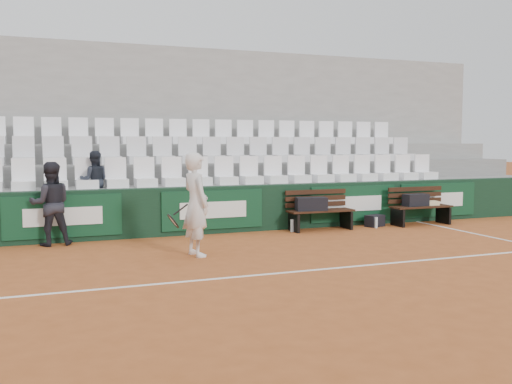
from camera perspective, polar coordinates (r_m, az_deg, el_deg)
name	(u,v)px	position (r m, az deg, el deg)	size (l,w,h in m)	color
ground	(300,272)	(8.68, 4.38, -7.94)	(80.00, 80.00, 0.00)	#A75325
court_baseline	(300,271)	(8.68, 4.38, -7.91)	(18.00, 0.06, 0.01)	white
back_barrier	(223,209)	(12.29, -3.32, -1.74)	(18.00, 0.34, 1.00)	black
grandstand_tier_front	(211,206)	(12.87, -4.47, -1.44)	(18.00, 0.95, 1.00)	gray
grandstand_tier_mid	(200,193)	(13.76, -5.61, -0.09)	(18.00, 0.95, 1.45)	gray
grandstand_tier_back	(190,181)	(14.65, -6.61, 1.09)	(18.00, 0.95, 1.90)	gray
grandstand_rear_wall	(184,132)	(15.23, -7.25, 5.94)	(18.00, 0.30, 4.40)	#979794
seat_row_front	(213,171)	(12.64, -4.27, 2.15)	(11.90, 0.44, 0.63)	white
seat_row_mid	(202,150)	(13.53, -5.45, 4.23)	(11.90, 0.44, 0.63)	silver
seat_row_back	(191,131)	(14.45, -6.48, 6.06)	(11.90, 0.44, 0.63)	white
bench_left	(321,220)	(12.71, 6.47, -2.79)	(1.50, 0.56, 0.45)	#331A0F
bench_right	(421,215)	(13.98, 16.16, -2.25)	(1.50, 0.56, 0.45)	black
sports_bag_left	(311,204)	(12.51, 5.55, -1.20)	(0.67, 0.29, 0.29)	black
sports_bag_right	(416,200)	(13.88, 15.68, -0.77)	(0.60, 0.28, 0.28)	black
towel	(430,203)	(14.14, 17.02, -1.07)	(0.36, 0.26, 0.10)	beige
sports_bag_ground	(375,221)	(13.45, 11.79, -2.83)	(0.44, 0.27, 0.27)	black
water_bottle_near	(292,226)	(12.38, 3.64, -3.38)	(0.08, 0.08, 0.28)	#ACBEC3
water_bottle_far	(376,223)	(13.21, 11.92, -3.01)	(0.07, 0.07, 0.25)	silver
tennis_player	(196,204)	(9.75, -6.04, -1.24)	(0.77, 0.72, 1.77)	silver
ball_kid	(51,204)	(11.36, -19.86, -1.12)	(0.77, 0.60, 1.58)	black
spectator_c	(94,158)	(12.19, -15.92, 3.24)	(0.59, 0.46, 1.21)	#1E232E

